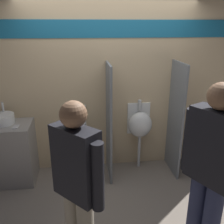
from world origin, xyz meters
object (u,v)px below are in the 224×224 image
(person_in_vest, at_px, (210,169))
(cell_phone, at_px, (16,127))
(person_with_lanyard, at_px, (77,184))
(urinal_far, at_px, (140,124))
(toilet, at_px, (204,151))
(urinal_near_counter, at_px, (75,128))
(sink_basin, at_px, (2,119))

(person_in_vest, bearing_deg, cell_phone, 25.97)
(person_in_vest, distance_m, person_with_lanyard, 1.18)
(urinal_far, distance_m, person_with_lanyard, 1.93)
(toilet, bearing_deg, urinal_near_counter, 174.34)
(cell_phone, bearing_deg, urinal_near_counter, 18.02)
(person_with_lanyard, bearing_deg, urinal_near_counter, -42.27)
(cell_phone, distance_m, person_in_vest, 2.47)
(urinal_near_counter, height_order, urinal_far, same)
(urinal_far, xyz_separation_m, toilet, (1.00, -0.20, -0.42))
(sink_basin, distance_m, cell_phone, 0.28)
(cell_phone, height_order, person_with_lanyard, person_with_lanyard)
(cell_phone, distance_m, urinal_far, 1.80)
(sink_basin, height_order, person_with_lanyard, person_with_lanyard)
(cell_phone, bearing_deg, sink_basin, 143.35)
(person_in_vest, bearing_deg, toilet, -55.35)
(toilet, relative_size, person_with_lanyard, 0.57)
(sink_basin, xyz_separation_m, cell_phone, (0.22, -0.16, -0.06))
(toilet, relative_size, person_in_vest, 0.53)
(urinal_near_counter, bearing_deg, urinal_far, 0.00)
(sink_basin, relative_size, urinal_near_counter, 0.30)
(toilet, bearing_deg, person_in_vest, -116.87)
(urinal_near_counter, bearing_deg, person_in_vest, -53.81)
(urinal_near_counter, height_order, person_with_lanyard, person_with_lanyard)
(cell_phone, relative_size, urinal_near_counter, 0.13)
(toilet, distance_m, person_with_lanyard, 2.51)
(sink_basin, height_order, cell_phone, sink_basin)
(sink_basin, relative_size, person_with_lanyard, 0.20)
(sink_basin, bearing_deg, urinal_far, 2.63)
(urinal_near_counter, xyz_separation_m, urinal_far, (1.00, 0.00, 0.00))
(toilet, height_order, person_in_vest, person_in_vest)
(cell_phone, distance_m, person_with_lanyard, 1.65)
(sink_basin, xyz_separation_m, toilet, (2.98, -0.11, -0.64))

